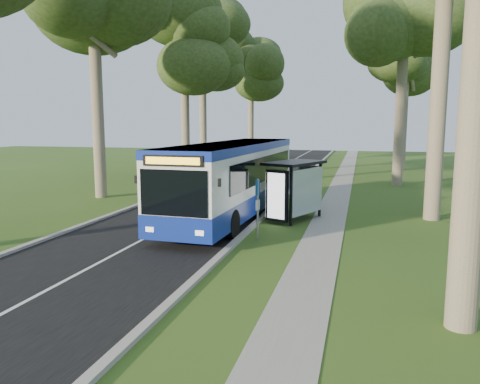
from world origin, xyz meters
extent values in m
plane|color=#31531A|center=(0.00, 0.00, 0.00)|extent=(120.00, 120.00, 0.00)
cube|color=black|center=(-3.50, 10.00, 0.01)|extent=(7.00, 100.00, 0.02)
cube|color=#9E9B93|center=(0.00, 10.00, 0.06)|extent=(0.25, 100.00, 0.12)
cube|color=#9E9B93|center=(-7.00, 10.00, 0.06)|extent=(0.25, 100.00, 0.12)
cube|color=white|center=(-3.50, 10.00, 0.02)|extent=(0.12, 100.00, 0.00)
cube|color=gray|center=(3.00, 10.00, 0.01)|extent=(1.50, 100.00, 0.02)
cube|color=white|center=(-1.38, 4.33, 1.91)|extent=(3.25, 12.99, 3.06)
cube|color=navy|center=(-1.38, 4.33, 0.81)|extent=(3.28, 13.03, 0.86)
cube|color=navy|center=(-1.38, 4.33, 3.27)|extent=(3.28, 13.03, 0.34)
cube|color=black|center=(-1.38, -2.13, 2.04)|extent=(2.42, 0.16, 1.56)
cube|color=yellow|center=(-1.38, -2.17, 3.11)|extent=(1.93, 0.10, 0.24)
cube|color=black|center=(-1.38, -2.06, 0.54)|extent=(2.58, 0.23, 0.32)
cylinder|color=black|center=(-2.60, 0.36, 0.56)|extent=(0.35, 1.13, 1.12)
cylinder|color=black|center=(-0.15, 0.36, 0.56)|extent=(0.35, 1.13, 1.12)
cylinder|color=black|center=(-2.60, 8.09, 0.56)|extent=(0.35, 1.13, 1.12)
cylinder|color=black|center=(-0.15, 8.09, 0.56)|extent=(0.35, 1.13, 1.12)
cylinder|color=gray|center=(0.68, 0.23, 1.16)|extent=(0.07, 0.07, 2.32)
cube|color=navy|center=(0.68, 0.23, 2.00)|extent=(0.10, 0.33, 0.58)
cylinder|color=yellow|center=(0.64, 0.23, 2.14)|extent=(0.06, 0.20, 0.20)
cube|color=white|center=(0.68, 0.23, 1.35)|extent=(0.10, 0.28, 0.37)
cube|color=black|center=(2.05, 3.17, 1.26)|extent=(0.13, 0.13, 2.51)
cube|color=black|center=(2.05, 5.75, 1.26)|extent=(0.13, 0.13, 2.51)
cube|color=black|center=(1.43, 4.46, 2.58)|extent=(2.73, 3.47, 0.12)
cube|color=silver|center=(2.14, 4.46, 1.36)|extent=(1.04, 2.38, 2.01)
cube|color=black|center=(1.43, 3.05, 1.26)|extent=(1.04, 0.56, 2.21)
cube|color=white|center=(1.43, 2.96, 1.26)|extent=(0.80, 0.35, 1.96)
cube|color=black|center=(1.73, 4.76, 0.45)|extent=(1.06, 1.82, 0.06)
cylinder|color=black|center=(0.57, 5.14, 0.46)|extent=(0.51, 0.51, 0.92)
cylinder|color=black|center=(0.57, 5.14, 0.94)|extent=(0.55, 0.55, 0.05)
imported|color=white|center=(-8.71, 25.26, 0.73)|extent=(3.02, 4.59, 1.45)
imported|color=#A4A7AC|center=(-8.58, 27.73, 0.81)|extent=(1.91, 4.96, 1.61)
cylinder|color=#7A6B56|center=(-10.50, 8.00, 5.54)|extent=(0.68, 0.68, 11.08)
cylinder|color=#7A6B56|center=(-9.00, 18.00, 5.16)|extent=(0.65, 0.65, 10.31)
ellipsoid|color=#263E18|center=(-9.00, 18.00, 10.61)|extent=(5.20, 5.20, 7.07)
cylinder|color=#7A6B56|center=(-11.00, 28.00, 6.06)|extent=(0.71, 0.71, 12.11)
ellipsoid|color=#263E18|center=(-11.00, 28.00, 12.46)|extent=(5.20, 5.20, 8.30)
cylinder|color=#7A6B56|center=(-8.50, 38.00, 5.63)|extent=(0.68, 0.68, 11.26)
ellipsoid|color=#263E18|center=(-8.50, 38.00, 11.58)|extent=(5.20, 5.20, 7.72)
cylinder|color=#7A6B56|center=(6.50, -6.00, 5.16)|extent=(0.65, 0.65, 10.32)
cylinder|color=#7A6B56|center=(7.50, 6.00, 6.31)|extent=(0.72, 0.72, 12.61)
cylinder|color=#7A6B56|center=(6.80, 18.00, 6.14)|extent=(0.71, 0.71, 12.28)
cylinder|color=#7A6B56|center=(8.00, 30.00, 5.12)|extent=(0.65, 0.65, 10.24)
ellipsoid|color=#263E18|center=(8.00, 30.00, 10.53)|extent=(5.20, 5.20, 7.02)
camera|label=1|loc=(4.32, -16.36, 4.33)|focal=35.00mm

